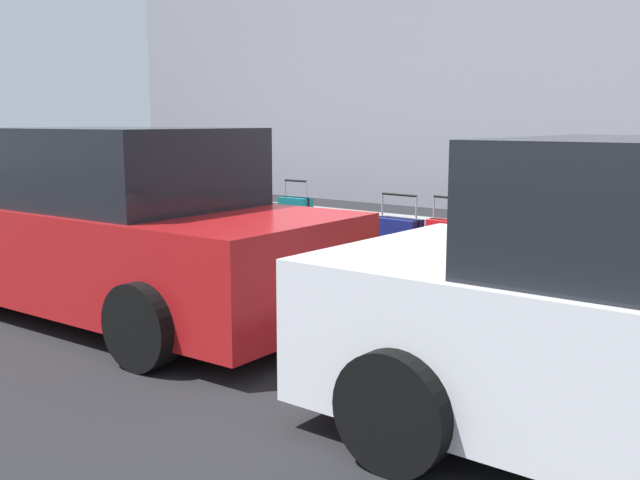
% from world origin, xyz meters
% --- Properties ---
extents(ground_plane, '(40.00, 40.00, 0.00)m').
position_xyz_m(ground_plane, '(0.00, 0.00, 0.00)').
color(ground_plane, black).
extents(sidewalk_curb, '(18.00, 5.00, 0.14)m').
position_xyz_m(sidewalk_curb, '(0.00, -2.50, 0.07)').
color(sidewalk_curb, gray).
rests_on(sidewalk_curb, ground_plane).
extents(suitcase_teal_2, '(0.44, 0.25, 0.71)m').
position_xyz_m(suitcase_teal_2, '(-2.66, -0.57, 0.47)').
color(suitcase_teal_2, '#0F606B').
rests_on(suitcase_teal_2, sidewalk_curb).
extents(suitcase_olive_3, '(0.48, 0.29, 0.62)m').
position_xyz_m(suitcase_olive_3, '(-2.16, -0.55, 0.42)').
color(suitcase_olive_3, '#59601E').
rests_on(suitcase_olive_3, sidewalk_curb).
extents(suitcase_maroon_4, '(0.39, 0.23, 0.82)m').
position_xyz_m(suitcase_maroon_4, '(-1.68, -0.43, 0.40)').
color(suitcase_maroon_4, maroon).
rests_on(suitcase_maroon_4, sidewalk_curb).
extents(suitcase_red_5, '(0.48, 0.23, 0.90)m').
position_xyz_m(suitcase_red_5, '(-1.21, -0.54, 0.47)').
color(suitcase_red_5, red).
rests_on(suitcase_red_5, sidewalk_curb).
extents(suitcase_navy_6, '(0.49, 0.24, 0.90)m').
position_xyz_m(suitcase_navy_6, '(-0.68, -0.44, 0.46)').
color(suitcase_navy_6, navy).
rests_on(suitcase_navy_6, sidewalk_curb).
extents(suitcase_black_7, '(0.40, 0.28, 0.63)m').
position_xyz_m(suitcase_black_7, '(-0.19, -0.55, 0.43)').
color(suitcase_black_7, black).
rests_on(suitcase_black_7, sidewalk_curb).
extents(suitcase_silver_8, '(0.47, 0.26, 0.62)m').
position_xyz_m(suitcase_silver_8, '(0.29, -0.49, 0.42)').
color(suitcase_silver_8, '#9EA0A8').
rests_on(suitcase_silver_8, sidewalk_curb).
extents(suitcase_teal_9, '(0.37, 0.21, 0.96)m').
position_xyz_m(suitcase_teal_9, '(0.76, -0.49, 0.52)').
color(suitcase_teal_9, '#0F606B').
rests_on(suitcase_teal_9, sidewalk_curb).
extents(suitcase_olive_10, '(0.44, 0.23, 0.67)m').
position_xyz_m(suitcase_olive_10, '(1.21, -0.54, 0.45)').
color(suitcase_olive_10, '#59601E').
rests_on(suitcase_olive_10, sidewalk_curb).
extents(suitcase_maroon_11, '(0.50, 0.27, 0.97)m').
position_xyz_m(suitcase_maroon_11, '(1.73, -0.56, 0.47)').
color(suitcase_maroon_11, maroon).
rests_on(suitcase_maroon_11, sidewalk_curb).
extents(fire_hydrant, '(0.39, 0.21, 0.82)m').
position_xyz_m(fire_hydrant, '(2.56, -0.50, 0.57)').
color(fire_hydrant, '#99999E').
rests_on(fire_hydrant, sidewalk_curb).
extents(bollard_post, '(0.16, 0.16, 0.84)m').
position_xyz_m(bollard_post, '(3.18, -0.35, 0.56)').
color(bollard_post, '#333338').
rests_on(bollard_post, sidewalk_curb).
extents(parked_car_red_1, '(4.59, 2.21, 1.70)m').
position_xyz_m(parked_car_red_1, '(0.87, 1.85, 0.79)').
color(parked_car_red_1, '#AD1619').
rests_on(parked_car_red_1, ground_plane).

